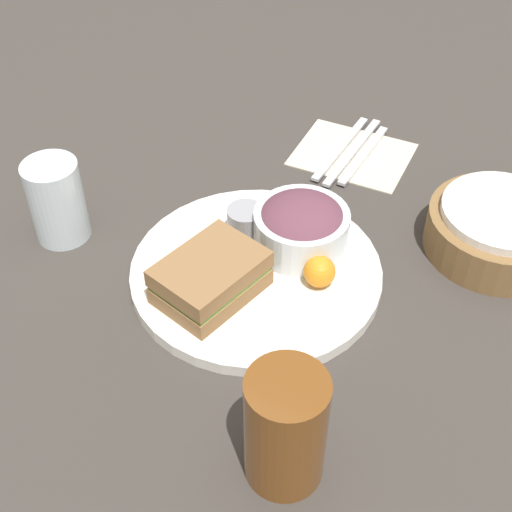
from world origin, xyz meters
The scene contains 13 objects.
ground_plane centered at (0.00, 0.00, 0.00)m, with size 4.00×4.00×0.00m, color #3D3833.
plate centered at (0.00, 0.00, 0.01)m, with size 0.32×0.32×0.02m, color white.
sandwich centered at (0.06, -0.03, 0.04)m, with size 0.15×0.12×0.05m.
salad_bowl centered at (-0.06, 0.03, 0.05)m, with size 0.12×0.12×0.07m.
dressing_cup centered at (-0.05, -0.04, 0.04)m, with size 0.05×0.05×0.04m, color #99999E.
orange_wedge centered at (-0.01, 0.08, 0.04)m, with size 0.04×0.04×0.04m, color orange.
drink_glass centered at (0.23, 0.14, 0.07)m, with size 0.08×0.08×0.14m, color brown.
bread_basket centered at (-0.19, 0.26, 0.03)m, with size 0.19×0.19×0.07m.
napkin centered at (-0.30, 0.02, 0.00)m, with size 0.14×0.17×0.00m, color beige.
fork centered at (-0.31, 0.00, 0.01)m, with size 0.19×0.01×0.01m, color silver.
knife centered at (-0.30, 0.02, 0.01)m, with size 0.20×0.01×0.01m, color silver.
spoon centered at (-0.30, 0.04, 0.01)m, with size 0.17×0.01×0.01m, color silver.
water_glass centered at (0.04, -0.27, 0.06)m, with size 0.07×0.07×0.11m, color silver.
Camera 1 is at (0.58, 0.28, 0.64)m, focal length 50.00 mm.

